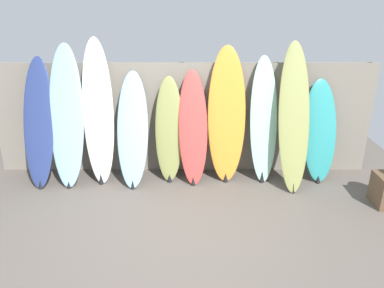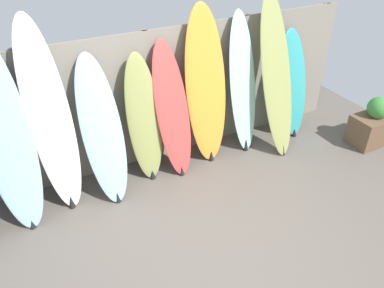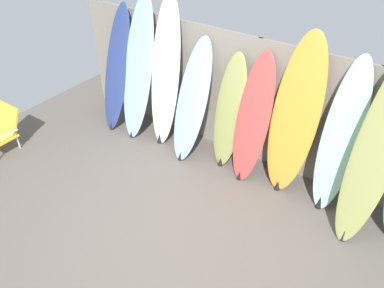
% 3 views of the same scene
% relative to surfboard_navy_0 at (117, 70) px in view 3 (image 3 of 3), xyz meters
% --- Properties ---
extents(ground, '(7.68, 7.68, 0.00)m').
position_rel_surfboard_navy_0_xyz_m(ground, '(2.16, -1.57, -0.95)').
color(ground, '#5B544C').
extents(fence_back, '(6.08, 0.11, 1.80)m').
position_rel_surfboard_navy_0_xyz_m(fence_back, '(2.16, 0.43, -0.05)').
color(fence_back, gray).
rests_on(fence_back, ground).
extents(surfboard_navy_0, '(0.49, 0.66, 1.93)m').
position_rel_surfboard_navy_0_xyz_m(surfboard_navy_0, '(0.00, 0.00, 0.00)').
color(surfboard_navy_0, navy).
rests_on(surfboard_navy_0, ground).
extents(surfboard_skyblue_1, '(0.52, 0.66, 2.12)m').
position_rel_surfboard_navy_0_xyz_m(surfboard_skyblue_1, '(0.42, 0.03, 0.10)').
color(surfboard_skyblue_1, '#8CB7D6').
rests_on(surfboard_skyblue_1, ground).
extents(surfboard_white_2, '(0.51, 0.55, 2.20)m').
position_rel_surfboard_navy_0_xyz_m(surfboard_white_2, '(0.89, 0.10, 0.14)').
color(surfboard_white_2, white).
rests_on(surfboard_white_2, ground).
extents(surfboard_skyblue_3, '(0.47, 0.71, 1.71)m').
position_rel_surfboard_navy_0_xyz_m(surfboard_skyblue_3, '(1.41, 0.02, -0.11)').
color(surfboard_skyblue_3, '#8CB7D6').
rests_on(surfboard_skyblue_3, ground).
extents(surfboard_olive_4, '(0.44, 0.41, 1.63)m').
position_rel_surfboard_navy_0_xyz_m(surfboard_olive_4, '(1.96, 0.12, -0.15)').
color(surfboard_olive_4, olive).
rests_on(surfboard_olive_4, ground).
extents(surfboard_red_5, '(0.48, 0.59, 1.72)m').
position_rel_surfboard_navy_0_xyz_m(surfboard_red_5, '(2.33, 0.08, -0.11)').
color(surfboard_red_5, '#D13D38').
rests_on(surfboard_red_5, ground).
extents(surfboard_orange_6, '(0.58, 0.47, 2.08)m').
position_rel_surfboard_navy_0_xyz_m(surfboard_orange_6, '(2.85, 0.15, 0.08)').
color(surfboard_orange_6, orange).
rests_on(surfboard_orange_6, ground).
extents(surfboard_seafoam_7, '(0.46, 0.50, 1.93)m').
position_rel_surfboard_navy_0_xyz_m(surfboard_seafoam_7, '(3.42, 0.14, -0.01)').
color(surfboard_seafoam_7, '#9ED6BC').
rests_on(surfboard_seafoam_7, ground).
extents(surfboard_olive_8, '(0.48, 0.82, 2.15)m').
position_rel_surfboard_navy_0_xyz_m(surfboard_olive_8, '(3.83, -0.05, 0.11)').
color(surfboard_olive_8, olive).
rests_on(surfboard_olive_8, ground).
extents(beach_chair, '(0.50, 0.56, 0.64)m').
position_rel_surfboard_navy_0_xyz_m(beach_chair, '(-0.99, -1.53, -0.63)').
color(beach_chair, silver).
rests_on(beach_chair, ground).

